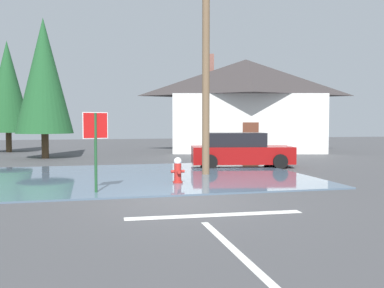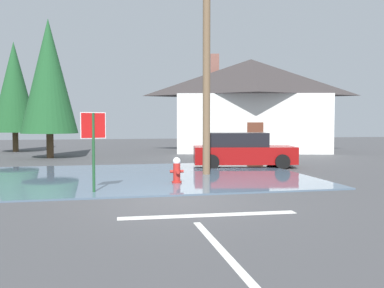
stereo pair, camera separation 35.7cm
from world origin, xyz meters
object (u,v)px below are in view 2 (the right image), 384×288
object	(u,v)px
fire_hydrant	(177,171)
utility_pole	(207,37)
pine_tree_short_left	(14,87)
parked_car	(242,151)
stop_sign_near	(93,136)
pine_tree_tall_left	(49,76)
house	(251,104)

from	to	relation	value
fire_hydrant	utility_pole	world-z (taller)	utility_pole
utility_pole	pine_tree_short_left	size ratio (longest dim) A/B	1.34
fire_hydrant	parked_car	xyz separation A→B (m)	(3.73, 4.54, 0.31)
fire_hydrant	parked_car	size ratio (longest dim) A/B	0.19
fire_hydrant	pine_tree_short_left	bearing A→B (deg)	115.86
utility_pole	pine_tree_short_left	world-z (taller)	utility_pole
stop_sign_near	utility_pole	distance (m)	6.28
stop_sign_near	parked_car	xyz separation A→B (m)	(6.31, 5.79, -0.89)
utility_pole	parked_car	distance (m)	5.59
stop_sign_near	pine_tree_tall_left	size ratio (longest dim) A/B	0.30
utility_pole	pine_tree_tall_left	bearing A→B (deg)	126.07
stop_sign_near	fire_hydrant	size ratio (longest dim) A/B	2.60
utility_pole	pine_tree_tall_left	world-z (taller)	utility_pole
pine_tree_tall_left	stop_sign_near	bearing A→B (deg)	-77.85
house	pine_tree_tall_left	distance (m)	13.16
fire_hydrant	pine_tree_short_left	size ratio (longest dim) A/B	0.12
house	parked_car	distance (m)	10.50
pine_tree_short_left	pine_tree_tall_left	bearing A→B (deg)	-62.68
house	pine_tree_short_left	xyz separation A→B (m)	(-15.73, 2.91, 1.10)
fire_hydrant	pine_tree_short_left	distance (m)	19.19
parked_car	pine_tree_short_left	bearing A→B (deg)	133.96
utility_pole	house	world-z (taller)	utility_pole
house	parked_car	bearing A→B (deg)	-111.96
parked_car	stop_sign_near	bearing A→B (deg)	-137.46
fire_hydrant	pine_tree_short_left	world-z (taller)	pine_tree_short_left
utility_pole	pine_tree_tall_left	size ratio (longest dim) A/B	1.29
stop_sign_near	house	world-z (taller)	house
fire_hydrant	house	xyz separation A→B (m)	(7.54, 13.99, 2.84)
parked_car	pine_tree_tall_left	xyz separation A→B (m)	(-9.00, 6.70, 3.81)
stop_sign_near	parked_car	distance (m)	8.61
house	pine_tree_short_left	world-z (taller)	pine_tree_short_left
house	pine_tree_tall_left	xyz separation A→B (m)	(-12.81, -2.75, 1.28)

